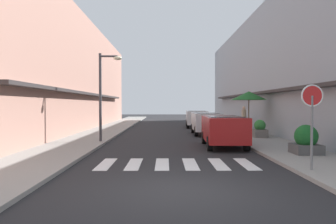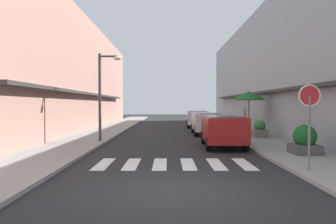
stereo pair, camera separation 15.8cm
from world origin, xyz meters
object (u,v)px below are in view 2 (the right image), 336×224
(street_lamp, at_px, (104,86))
(cafe_umbrella, at_px, (249,96))
(parked_car_far, at_px, (197,117))
(pedestrian_walking_near, at_px, (244,118))
(parked_car_mid, at_px, (206,121))
(planter_midblock, at_px, (259,129))
(planter_corner, at_px, (304,141))
(round_street_sign, at_px, (309,105))
(parked_car_near, at_px, (222,128))

(street_lamp, height_order, cafe_umbrella, street_lamp)
(parked_car_far, xyz_separation_m, pedestrian_walking_near, (3.04, -4.78, 0.14))
(parked_car_mid, height_order, planter_midblock, parked_car_mid)
(street_lamp, relative_size, cafe_umbrella, 1.65)
(parked_car_far, bearing_deg, planter_midblock, -74.76)
(cafe_umbrella, height_order, pedestrian_walking_near, cafe_umbrella)
(pedestrian_walking_near, bearing_deg, street_lamp, 80.67)
(parked_car_mid, relative_size, planter_corner, 3.61)
(parked_car_far, relative_size, street_lamp, 0.98)
(parked_car_mid, height_order, planter_corner, parked_car_mid)
(pedestrian_walking_near, bearing_deg, round_street_sign, 126.60)
(parked_car_near, distance_m, cafe_umbrella, 6.17)
(street_lamp, relative_size, planter_corner, 4.05)
(street_lamp, bearing_deg, parked_car_near, -14.81)
(planter_midblock, bearing_deg, pedestrian_walking_near, 86.33)
(parked_car_far, bearing_deg, parked_car_near, -90.00)
(planter_corner, bearing_deg, cafe_umbrella, 90.74)
(parked_car_mid, height_order, cafe_umbrella, cafe_umbrella)
(planter_corner, bearing_deg, street_lamp, 153.08)
(street_lamp, bearing_deg, planter_midblock, 11.90)
(parked_car_mid, distance_m, planter_corner, 9.65)
(planter_midblock, relative_size, pedestrian_walking_near, 0.58)
(street_lamp, bearing_deg, parked_car_far, 63.33)
(parked_car_mid, distance_m, parked_car_far, 6.86)
(parked_car_far, xyz_separation_m, planter_corner, (2.68, -16.12, -0.30))
(cafe_umbrella, bearing_deg, parked_car_far, 107.91)
(cafe_umbrella, xyz_separation_m, planter_corner, (0.11, -8.16, -1.95))
(round_street_sign, xyz_separation_m, cafe_umbrella, (1.07, 11.21, 0.56))
(parked_car_near, height_order, planter_corner, parked_car_near)
(parked_car_near, xyz_separation_m, planter_midblock, (2.71, 3.38, -0.33))
(parked_car_near, relative_size, pedestrian_walking_near, 2.28)
(round_street_sign, relative_size, planter_corner, 2.21)
(parked_car_near, xyz_separation_m, street_lamp, (-5.91, 1.56, 2.03))
(round_street_sign, distance_m, street_lamp, 10.52)
(planter_corner, distance_m, planter_midblock, 6.18)
(parked_car_mid, bearing_deg, street_lamp, -140.30)
(parked_car_near, xyz_separation_m, round_street_sign, (1.50, -5.85, 1.09))
(parked_car_near, distance_m, street_lamp, 6.44)
(round_street_sign, bearing_deg, planter_midblock, 82.53)
(parked_car_near, relative_size, street_lamp, 0.89)
(parked_car_near, relative_size, parked_car_mid, 1.00)
(parked_car_near, bearing_deg, planter_corner, -46.25)
(street_lamp, xyz_separation_m, pedestrian_walking_near, (8.95, 6.98, -1.89))
(parked_car_near, xyz_separation_m, cafe_umbrella, (2.57, 5.36, 1.65))
(parked_car_mid, height_order, parked_car_far, same)
(cafe_umbrella, bearing_deg, planter_midblock, -86.08)
(parked_car_near, distance_m, round_street_sign, 6.14)
(parked_car_near, height_order, round_street_sign, round_street_sign)
(parked_car_near, bearing_deg, parked_car_far, 90.00)
(parked_car_mid, relative_size, planter_midblock, 3.97)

